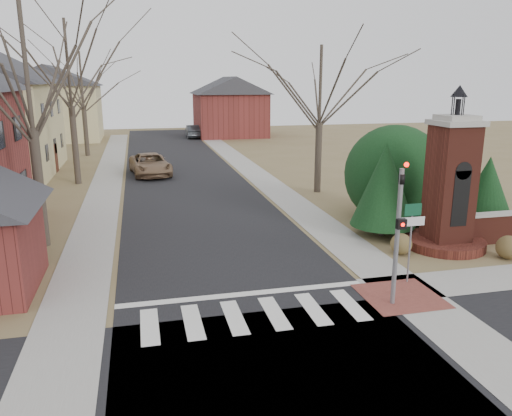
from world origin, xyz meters
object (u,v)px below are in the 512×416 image
object	(u,v)px
brick_gate_monument	(449,196)
pickup_truck	(150,164)
traffic_signal_pole	(399,223)
sign_post	(411,227)
distant_car	(193,131)

from	to	relation	value
brick_gate_monument	pickup_truck	distance (m)	22.18
traffic_signal_pole	sign_post	distance (m)	2.02
traffic_signal_pole	brick_gate_monument	bearing A→B (deg)	43.24
brick_gate_monument	sign_post	bearing A→B (deg)	-138.58
traffic_signal_pole	pickup_truck	xyz separation A→B (m)	(-6.55, 23.48, -1.82)
traffic_signal_pole	distant_car	size ratio (longest dim) A/B	0.99
traffic_signal_pole	distant_car	world-z (taller)	traffic_signal_pole
brick_gate_monument	distant_car	world-z (taller)	brick_gate_monument
traffic_signal_pole	sign_post	xyz separation A→B (m)	(1.29, 1.41, -0.64)
pickup_truck	distant_car	xyz separation A→B (m)	(5.65, 23.03, -0.01)
traffic_signal_pole	brick_gate_monument	world-z (taller)	brick_gate_monument
traffic_signal_pole	sign_post	size ratio (longest dim) A/B	1.64
sign_post	brick_gate_monument	distance (m)	4.55
traffic_signal_pole	pickup_truck	world-z (taller)	traffic_signal_pole
distant_car	sign_post	bearing A→B (deg)	94.10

